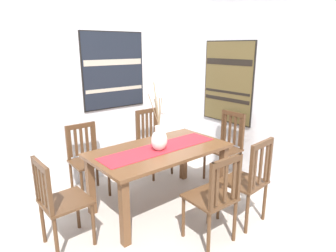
{
  "coord_description": "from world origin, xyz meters",
  "views": [
    {
      "loc": [
        -1.64,
        -1.92,
        1.89
      ],
      "look_at": [
        0.48,
        0.62,
        0.98
      ],
      "focal_mm": 31.05,
      "sensor_mm": 36.0,
      "label": 1
    }
  ],
  "objects": [
    {
      "name": "painting_on_back_wall",
      "position": [
        0.45,
        1.79,
        1.55
      ],
      "size": [
        0.97,
        0.05,
        1.07
      ],
      "color": "black"
    },
    {
      "name": "chair_2",
      "position": [
        0.31,
        -0.28,
        0.49
      ],
      "size": [
        0.44,
        0.44,
        0.93
      ],
      "color": "#4C301C",
      "rests_on": "ground_plane"
    },
    {
      "name": "chair_0",
      "position": [
        1.53,
        0.58,
        0.51
      ],
      "size": [
        0.42,
        0.42,
        0.99
      ],
      "color": "#4C301C",
      "rests_on": "ground_plane"
    },
    {
      "name": "wall_back",
      "position": [
        0.0,
        1.86,
        1.35
      ],
      "size": [
        6.4,
        0.12,
        2.7
      ],
      "primitive_type": "cube",
      "color": "silver",
      "rests_on": "ground_plane"
    },
    {
      "name": "wall_side",
      "position": [
        1.86,
        0.0,
        1.35
      ],
      "size": [
        0.12,
        6.4,
        2.7
      ],
      "primitive_type": "cube",
      "color": "silver",
      "rests_on": "ground_plane"
    },
    {
      "name": "painting_on_side_wall",
      "position": [
        1.79,
        0.81,
        1.37
      ],
      "size": [
        0.05,
        0.88,
        1.19
      ],
      "color": "black"
    },
    {
      "name": "dining_table",
      "position": [
        0.34,
        0.6,
        0.62
      ],
      "size": [
        1.61,
        0.89,
        0.73
      ],
      "color": "brown",
      "rests_on": "ground_plane"
    },
    {
      "name": "chair_1",
      "position": [
        -0.2,
        1.44,
        0.5
      ],
      "size": [
        0.43,
        0.43,
        0.93
      ],
      "color": "#4C301C",
      "rests_on": "ground_plane"
    },
    {
      "name": "chair_4",
      "position": [
        -0.86,
        0.6,
        0.49
      ],
      "size": [
        0.43,
        0.43,
        0.92
      ],
      "color": "#4C301C",
      "rests_on": "ground_plane"
    },
    {
      "name": "table_runner",
      "position": [
        0.34,
        0.6,
        0.74
      ],
      "size": [
        1.48,
        0.36,
        0.01
      ],
      "primitive_type": "cube",
      "color": "#B7232D",
      "rests_on": "dining_table"
    },
    {
      "name": "chair_3",
      "position": [
        0.85,
        -0.28,
        0.5
      ],
      "size": [
        0.45,
        0.45,
        0.97
      ],
      "color": "#4C301C",
      "rests_on": "ground_plane"
    },
    {
      "name": "chair_5",
      "position": [
        0.84,
        1.42,
        0.51
      ],
      "size": [
        0.43,
        0.43,
        0.98
      ],
      "color": "#4C301C",
      "rests_on": "ground_plane"
    },
    {
      "name": "ground_plane",
      "position": [
        0.0,
        0.0,
        -0.01
      ],
      "size": [
        6.4,
        6.4,
        0.03
      ],
      "primitive_type": "cube",
      "color": "#B2A89E"
    },
    {
      "name": "centerpiece_vase",
      "position": [
        0.29,
        0.55,
        0.88
      ],
      "size": [
        0.27,
        0.25,
        0.78
      ],
      "color": "silver",
      "rests_on": "dining_table"
    }
  ]
}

